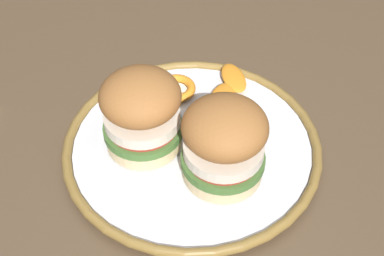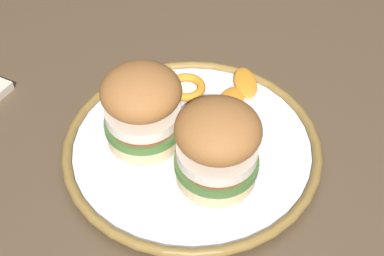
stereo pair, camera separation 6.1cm
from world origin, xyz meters
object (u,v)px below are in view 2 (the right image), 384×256
at_px(dining_table, 217,169).
at_px(sandwich_half_left, 217,145).
at_px(dinner_plate, 192,146).
at_px(sandwich_half_right, 141,104).

relative_size(dining_table, sandwich_half_left, 10.86).
xyz_separation_m(dinner_plate, sandwich_half_left, (-0.00, 0.06, 0.06)).
xyz_separation_m(dining_table, dinner_plate, (0.05, 0.03, 0.10)).
relative_size(dinner_plate, sandwich_half_right, 2.46).
bearing_deg(sandwich_half_left, sandwich_half_right, -59.51).
xyz_separation_m(dining_table, sandwich_half_left, (0.05, 0.09, 0.16)).
bearing_deg(dinner_plate, sandwich_half_left, 94.14).
bearing_deg(sandwich_half_right, dining_table, 177.39).
distance_m(dining_table, sandwich_half_right, 0.19).
bearing_deg(sandwich_half_left, dining_table, -117.39).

